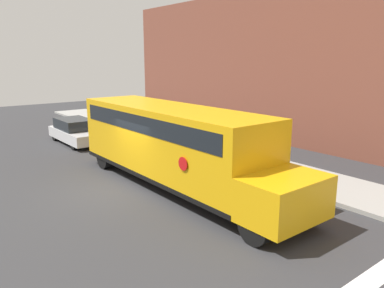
# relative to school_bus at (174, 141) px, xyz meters

# --- Properties ---
(ground_plane) EXTENTS (60.00, 60.00, 0.00)m
(ground_plane) POSITION_rel_school_bus_xyz_m (-0.96, -1.95, -1.77)
(ground_plane) COLOR #333335
(sidewalk_strip) EXTENTS (44.00, 3.00, 0.15)m
(sidewalk_strip) POSITION_rel_school_bus_xyz_m (-0.96, 4.55, -1.69)
(sidewalk_strip) COLOR #9E9E99
(sidewalk_strip) RESTS_ON ground
(building_backdrop) EXTENTS (32.00, 4.00, 8.78)m
(building_backdrop) POSITION_rel_school_bus_xyz_m (-0.96, 11.05, 2.62)
(building_backdrop) COLOR brown
(building_backdrop) RESTS_ON ground
(school_bus) EXTENTS (11.15, 2.57, 3.06)m
(school_bus) POSITION_rel_school_bus_xyz_m (0.00, 0.00, 0.00)
(school_bus) COLOR #EAA80F
(school_bus) RESTS_ON ground
(parked_car) EXTENTS (4.54, 1.77, 1.41)m
(parked_car) POSITION_rel_school_bus_xyz_m (-9.74, -0.08, -1.07)
(parked_car) COLOR silver
(parked_car) RESTS_ON ground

